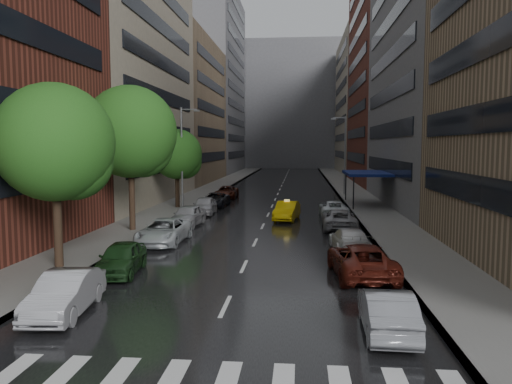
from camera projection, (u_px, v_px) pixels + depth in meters
ground at (204, 352)px, 14.13m from camera, size 220.00×220.00×0.00m
road at (279, 191)px, 63.71m from camera, size 14.00×140.00×0.01m
sidewalk_left at (210, 190)px, 64.50m from camera, size 4.00×140.00×0.15m
sidewalk_right at (350, 191)px, 62.91m from camera, size 4.00×140.00×0.15m
buildings_left at (179, 75)px, 72.25m from camera, size 8.00×108.00×38.00m
buildings_right at (392, 77)px, 67.62m from camera, size 8.05×109.10×36.00m
building_far at (291, 106)px, 129.64m from camera, size 40.00×14.00×32.00m
tree_near at (55, 143)px, 22.92m from camera, size 5.46×5.46×8.70m
tree_mid at (130, 132)px, 33.10m from camera, size 6.14×6.14×9.79m
tree_far at (177, 154)px, 45.59m from camera, size 4.59×4.59×7.31m
taxi at (287, 211)px, 38.87m from camera, size 2.14×4.59×1.46m
parked_cars_left at (190, 215)px, 36.65m from camera, size 2.51×42.61×1.52m
parked_cars_right at (347, 234)px, 28.87m from camera, size 2.93×29.84×1.49m
street_lamp_left at (183, 156)px, 44.10m from camera, size 1.74×0.22×9.00m
street_lamp_right at (344, 153)px, 57.61m from camera, size 1.74×0.22×9.00m
awning at (366, 173)px, 47.75m from camera, size 4.00×8.00×3.12m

